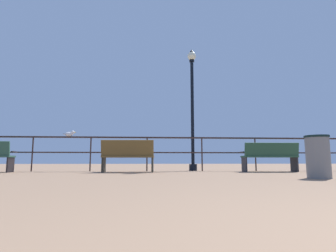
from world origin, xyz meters
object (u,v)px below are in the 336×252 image
Objects in this scene: bench_near_left at (128,154)px; seagull_on_rail at (70,134)px; lamppost_center at (192,101)px; bench_near_right at (270,155)px; trash_bin at (318,157)px.

bench_near_left is 3.86× the size of seagull_on_rail.
bench_near_left is 0.36× the size of lamppost_center.
seagull_on_rail is (-6.23, 0.81, 0.70)m from bench_near_right.
seagull_on_rail is at bearing 157.24° from bench_near_left.
bench_near_left reaches higher than bench_near_right.
bench_near_right is at bearing 81.38° from trash_bin.
bench_near_right is 2.02× the size of trash_bin.
bench_near_right is 4.09× the size of seagull_on_rail.
bench_near_left is at bearing 141.84° from trash_bin.
trash_bin is at bearing -66.80° from lamppost_center.
trash_bin is (5.78, -3.83, -0.79)m from seagull_on_rail.
bench_near_left is 0.94× the size of bench_near_right.
bench_near_left is 4.30m from bench_near_right.
seagull_on_rail is at bearing -176.68° from lamppost_center.
lamppost_center is at bearing 113.20° from trash_bin.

